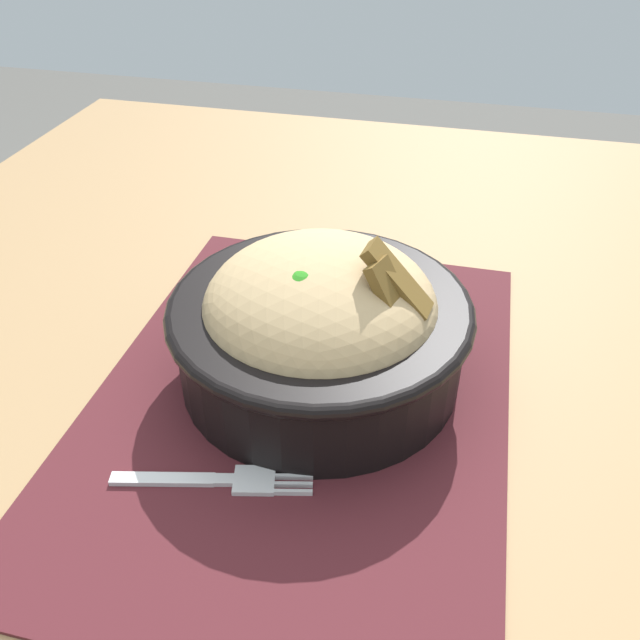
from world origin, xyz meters
TOP-DOWN VIEW (x-y plane):
  - table at (0.00, 0.00)m, footprint 1.16×0.90m
  - placemat at (-0.01, 0.02)m, footprint 0.41×0.30m
  - bowl at (-0.03, 0.03)m, footprint 0.22×0.22m
  - fork at (0.08, -0.01)m, footprint 0.04×0.13m

SIDE VIEW (x-z plane):
  - table at x=0.00m, z-range 0.31..1.06m
  - placemat at x=-0.01m, z-range 0.75..0.75m
  - fork at x=0.08m, z-range 0.75..0.76m
  - bowl at x=-0.03m, z-range 0.74..0.86m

